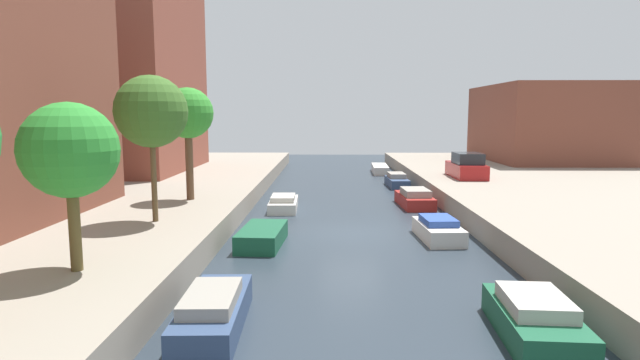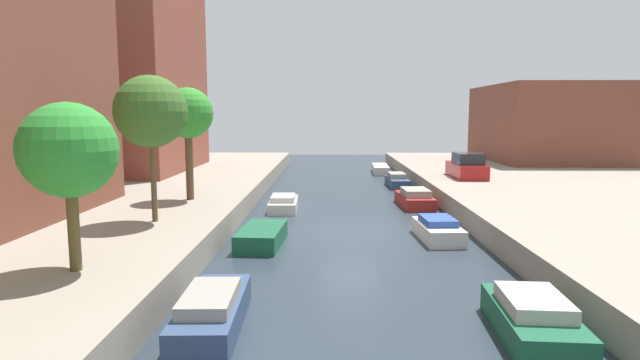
{
  "view_description": "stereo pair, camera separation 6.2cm",
  "coord_description": "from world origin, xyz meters",
  "px_view_note": "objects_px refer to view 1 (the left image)",
  "views": [
    {
      "loc": [
        -1.04,
        -21.06,
        5.0
      ],
      "look_at": [
        -1.41,
        6.36,
        1.44
      ],
      "focal_mm": 28.62,
      "sensor_mm": 36.0,
      "label": 1
    },
    {
      "loc": [
        -0.98,
        -21.06,
        5.0
      ],
      "look_at": [
        -1.41,
        6.36,
        1.44
      ],
      "focal_mm": 28.62,
      "sensor_mm": 36.0,
      "label": 2
    }
  ],
  "objects_px": {
    "street_tree_2": "(151,112)",
    "moored_boat_right_2": "(438,230)",
    "moored_boat_left_1": "(214,312)",
    "low_block_right": "(546,123)",
    "moored_boat_right_4": "(397,181)",
    "moored_boat_left_3": "(284,203)",
    "moored_boat_right_1": "(534,319)",
    "moored_boat_right_3": "(415,199)",
    "apartment_tower_far": "(112,17)",
    "parked_car": "(466,167)",
    "moored_boat_left_2": "(262,236)",
    "moored_boat_right_5": "(380,169)",
    "street_tree_1": "(70,151)",
    "street_tree_3": "(188,115)"
  },
  "relations": [
    {
      "from": "street_tree_1",
      "to": "moored_boat_left_1",
      "type": "height_order",
      "value": "street_tree_1"
    },
    {
      "from": "low_block_right",
      "to": "moored_boat_right_3",
      "type": "distance_m",
      "value": 22.75
    },
    {
      "from": "street_tree_3",
      "to": "moored_boat_right_4",
      "type": "relative_size",
      "value": 1.52
    },
    {
      "from": "moored_boat_right_2",
      "to": "moored_boat_left_3",
      "type": "bearing_deg",
      "value": 136.99
    },
    {
      "from": "parked_car",
      "to": "moored_boat_left_3",
      "type": "xyz_separation_m",
      "value": [
        -11.13,
        -5.88,
        -1.32
      ]
    },
    {
      "from": "moored_boat_right_4",
      "to": "moored_boat_right_5",
      "type": "distance_m",
      "value": 8.23
    },
    {
      "from": "moored_boat_right_2",
      "to": "moored_boat_right_3",
      "type": "height_order",
      "value": "moored_boat_right_3"
    },
    {
      "from": "apartment_tower_far",
      "to": "moored_boat_right_2",
      "type": "bearing_deg",
      "value": -39.96
    },
    {
      "from": "apartment_tower_far",
      "to": "moored_boat_right_1",
      "type": "distance_m",
      "value": 33.96
    },
    {
      "from": "street_tree_3",
      "to": "low_block_right",
      "type": "bearing_deg",
      "value": 39.65
    },
    {
      "from": "moored_boat_left_2",
      "to": "moored_boat_right_5",
      "type": "distance_m",
      "value": 25.23
    },
    {
      "from": "apartment_tower_far",
      "to": "parked_car",
      "type": "distance_m",
      "value": 26.15
    },
    {
      "from": "street_tree_1",
      "to": "street_tree_2",
      "type": "distance_m",
      "value": 6.14
    },
    {
      "from": "street_tree_2",
      "to": "moored_boat_left_1",
      "type": "relative_size",
      "value": 1.39
    },
    {
      "from": "street_tree_3",
      "to": "moored_boat_left_1",
      "type": "xyz_separation_m",
      "value": [
        3.8,
        -12.28,
        -4.55
      ]
    },
    {
      "from": "street_tree_1",
      "to": "moored_boat_left_1",
      "type": "xyz_separation_m",
      "value": [
        3.8,
        -1.29,
        -3.64
      ]
    },
    {
      "from": "apartment_tower_far",
      "to": "low_block_right",
      "type": "relative_size",
      "value": 1.64
    },
    {
      "from": "moored_boat_left_2",
      "to": "moored_boat_right_4",
      "type": "bearing_deg",
      "value": 65.38
    },
    {
      "from": "moored_boat_left_1",
      "to": "moored_boat_right_4",
      "type": "distance_m",
      "value": 24.89
    },
    {
      "from": "moored_boat_left_2",
      "to": "moored_boat_right_2",
      "type": "bearing_deg",
      "value": 8.07
    },
    {
      "from": "apartment_tower_far",
      "to": "street_tree_2",
      "type": "xyz_separation_m",
      "value": [
        8.53,
        -17.64,
        -6.6
      ]
    },
    {
      "from": "parked_car",
      "to": "moored_boat_right_1",
      "type": "relative_size",
      "value": 1.17
    },
    {
      "from": "apartment_tower_far",
      "to": "street_tree_1",
      "type": "height_order",
      "value": "apartment_tower_far"
    },
    {
      "from": "street_tree_2",
      "to": "moored_boat_right_2",
      "type": "xyz_separation_m",
      "value": [
        10.9,
        1.36,
        -4.68
      ]
    },
    {
      "from": "apartment_tower_far",
      "to": "street_tree_1",
      "type": "distance_m",
      "value": 26.3
    },
    {
      "from": "moored_boat_left_2",
      "to": "low_block_right",
      "type": "bearing_deg",
      "value": 50.03
    },
    {
      "from": "street_tree_3",
      "to": "moored_boat_left_2",
      "type": "distance_m",
      "value": 7.61
    },
    {
      "from": "apartment_tower_far",
      "to": "moored_boat_right_4",
      "type": "distance_m",
      "value": 22.83
    },
    {
      "from": "moored_boat_left_3",
      "to": "moored_boat_right_1",
      "type": "xyz_separation_m",
      "value": [
        6.93,
        -15.35,
        0.09
      ]
    },
    {
      "from": "moored_boat_right_2",
      "to": "moored_boat_right_4",
      "type": "xyz_separation_m",
      "value": [
        0.39,
        15.02,
        0.0
      ]
    },
    {
      "from": "apartment_tower_far",
      "to": "moored_boat_right_2",
      "type": "xyz_separation_m",
      "value": [
        19.43,
        -16.28,
        -11.28
      ]
    },
    {
      "from": "street_tree_1",
      "to": "moored_boat_right_4",
      "type": "distance_m",
      "value": 25.39
    },
    {
      "from": "parked_car",
      "to": "moored_boat_right_2",
      "type": "distance_m",
      "value": 13.0
    },
    {
      "from": "apartment_tower_far",
      "to": "moored_boat_right_5",
      "type": "height_order",
      "value": "apartment_tower_far"
    },
    {
      "from": "street_tree_1",
      "to": "parked_car",
      "type": "xyz_separation_m",
      "value": [
        15.28,
        19.59,
        -2.41
      ]
    },
    {
      "from": "apartment_tower_far",
      "to": "low_block_right",
      "type": "height_order",
      "value": "apartment_tower_far"
    },
    {
      "from": "moored_boat_left_1",
      "to": "moored_boat_left_2",
      "type": "height_order",
      "value": "moored_boat_left_1"
    },
    {
      "from": "street_tree_1",
      "to": "moored_boat_right_4",
      "type": "relative_size",
      "value": 1.25
    },
    {
      "from": "parked_car",
      "to": "low_block_right",
      "type": "bearing_deg",
      "value": 50.84
    },
    {
      "from": "moored_boat_left_1",
      "to": "moored_boat_right_2",
      "type": "height_order",
      "value": "moored_boat_left_1"
    },
    {
      "from": "apartment_tower_far",
      "to": "moored_boat_left_1",
      "type": "bearing_deg",
      "value": -63.75
    },
    {
      "from": "moored_boat_right_3",
      "to": "moored_boat_left_1",
      "type": "bearing_deg",
      "value": -114.76
    },
    {
      "from": "low_block_right",
      "to": "street_tree_3",
      "type": "height_order",
      "value": "low_block_right"
    },
    {
      "from": "low_block_right",
      "to": "moored_boat_right_4",
      "type": "bearing_deg",
      "value": -145.73
    },
    {
      "from": "moored_boat_left_1",
      "to": "moored_boat_right_5",
      "type": "bearing_deg",
      "value": 77.35
    },
    {
      "from": "apartment_tower_far",
      "to": "moored_boat_right_2",
      "type": "relative_size",
      "value": 6.65
    },
    {
      "from": "apartment_tower_far",
      "to": "moored_boat_right_4",
      "type": "xyz_separation_m",
      "value": [
        19.82,
        -1.25,
        -11.27
      ]
    },
    {
      "from": "street_tree_2",
      "to": "moored_boat_right_2",
      "type": "distance_m",
      "value": 11.94
    },
    {
      "from": "low_block_right",
      "to": "moored_boat_right_5",
      "type": "xyz_separation_m",
      "value": [
        -14.5,
        -1.44,
        -3.9
      ]
    },
    {
      "from": "parked_car",
      "to": "moored_boat_left_2",
      "type": "bearing_deg",
      "value": -130.72
    }
  ]
}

